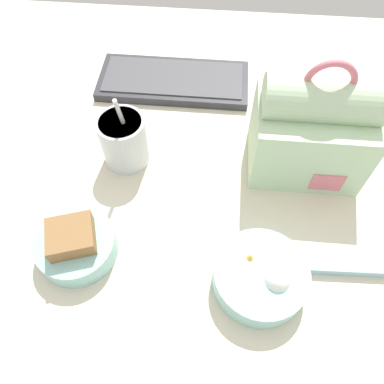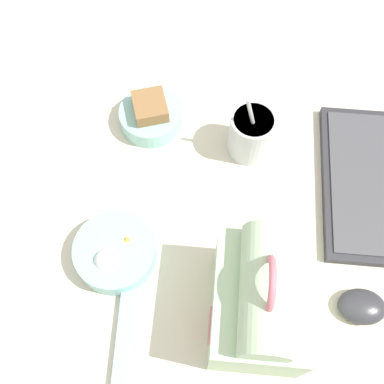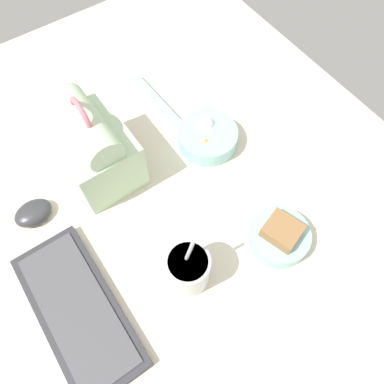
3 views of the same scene
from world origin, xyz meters
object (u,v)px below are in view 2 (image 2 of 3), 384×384
object	(u,v)px
computer_mouse	(362,307)
keyboard	(360,182)
chopstick_case	(123,355)
lunch_bag	(260,301)
bento_bowl_snacks	(116,252)
soup_cup	(251,134)
bento_bowl_sandwich	(151,115)

from	to	relation	value
computer_mouse	keyboard	bearing A→B (deg)	176.94
chopstick_case	lunch_bag	bearing A→B (deg)	112.80
keyboard	bento_bowl_snacks	size ratio (longest dim) A/B	2.27
lunch_bag	soup_cup	bearing A→B (deg)	-176.42
bento_bowl_sandwich	computer_mouse	bearing A→B (deg)	49.09
keyboard	soup_cup	bearing A→B (deg)	-106.62
soup_cup	bento_bowl_snacks	world-z (taller)	soup_cup
lunch_bag	soup_cup	distance (cm)	31.73
keyboard	bento_bowl_sandwich	size ratio (longest dim) A/B	2.57
lunch_bag	bento_bowl_snacks	bearing A→B (deg)	-108.00
soup_cup	lunch_bag	bearing A→B (deg)	3.58
keyboard	soup_cup	distance (cm)	21.80
soup_cup	bento_bowl_snacks	xyz separation A→B (cm)	(23.80, -21.64, -2.71)
soup_cup	bento_bowl_snacks	distance (cm)	32.28
chopstick_case	bento_bowl_sandwich	bearing A→B (deg)	-178.78
bento_bowl_sandwich	bento_bowl_snacks	size ratio (longest dim) A/B	0.88
keyboard	chopstick_case	bearing A→B (deg)	-48.87
bento_bowl_snacks	lunch_bag	bearing A→B (deg)	72.00
lunch_bag	bento_bowl_sandwich	world-z (taller)	lunch_bag
lunch_bag	computer_mouse	size ratio (longest dim) A/B	2.82
keyboard	lunch_bag	size ratio (longest dim) A/B	1.41
keyboard	lunch_bag	world-z (taller)	lunch_bag
lunch_bag	computer_mouse	bearing A→B (deg)	97.65
keyboard	chopstick_case	world-z (taller)	keyboard
lunch_bag	chopstick_case	xyz separation A→B (cm)	(8.48, -20.17, -7.73)
lunch_bag	chopstick_case	bearing A→B (deg)	-67.20
keyboard	computer_mouse	world-z (taller)	computer_mouse
bento_bowl_sandwich	bento_bowl_snacks	world-z (taller)	bento_bowl_sandwich
soup_cup	computer_mouse	xyz separation A→B (cm)	(29.15, 19.31, -3.55)
soup_cup	chopstick_case	size ratio (longest dim) A/B	0.75
bento_bowl_snacks	chopstick_case	bearing A→B (deg)	12.01
bento_bowl_sandwich	chopstick_case	world-z (taller)	bento_bowl_sandwich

